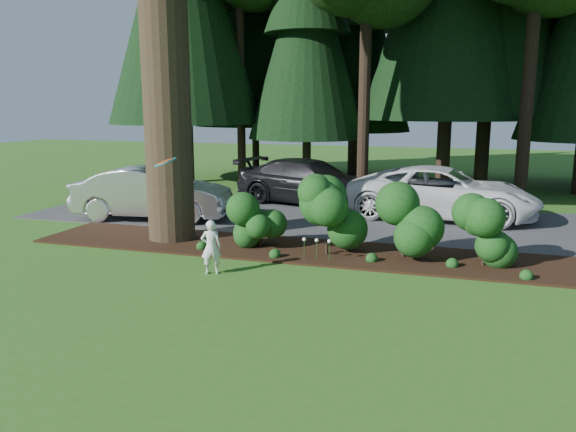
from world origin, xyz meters
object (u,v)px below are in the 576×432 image
Objects in this scene: car_dark_suv at (310,182)px; child at (211,247)px; car_white_suv at (443,193)px; car_silver_wagon at (153,193)px; frisbee at (165,162)px.

car_dark_suv reaches higher than child.
car_dark_suv is (-4.73, 1.30, -0.01)m from car_white_suv.
frisbee is (3.24, -4.85, 1.56)m from car_silver_wagon.
child is (0.20, -8.97, -0.25)m from car_dark_suv.
frisbee reaches higher than car_dark_suv.
car_dark_suv is at bearing 78.23° from car_white_suv.
car_white_suv reaches higher than car_dark_suv.
car_white_suv is 1.06× the size of car_dark_suv.
car_silver_wagon is 0.84× the size of car_white_suv.
child is at bearing 153.02° from car_white_suv.
car_silver_wagon is 9.74× the size of frisbee.
car_white_suv is 4.91m from car_dark_suv.
frisbee is (-0.80, -9.00, 1.56)m from car_dark_suv.
frisbee is at bearing -171.42° from car_dark_suv.
child is 2.33× the size of frisbee.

